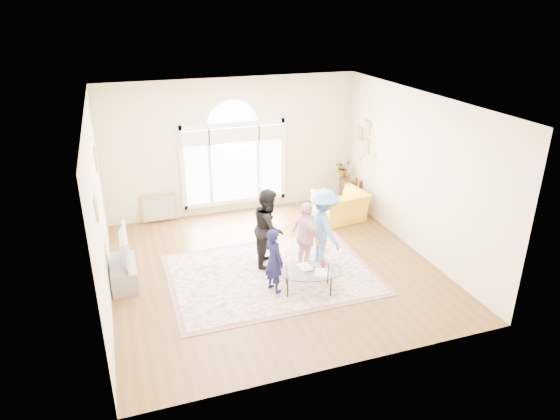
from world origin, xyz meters
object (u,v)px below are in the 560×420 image
object	(u,v)px
tv_console	(124,273)
coffee_table	(308,271)
area_rug	(271,274)
television	(121,248)
armchair	(341,206)

from	to	relation	value
tv_console	coffee_table	xyz separation A→B (m)	(3.07, -1.31, 0.19)
area_rug	television	size ratio (longest dim) A/B	3.42
television	area_rug	bearing A→B (deg)	-12.14
television	coffee_table	world-z (taller)	television
tv_console	coffee_table	size ratio (longest dim) A/B	0.74
tv_console	television	xyz separation A→B (m)	(0.01, -0.00, 0.51)
area_rug	armchair	distance (m)	2.98
tv_console	armchair	distance (m)	5.09
area_rug	television	world-z (taller)	television
tv_console	armchair	bearing A→B (deg)	14.82
tv_console	television	world-z (taller)	television
tv_console	armchair	size ratio (longest dim) A/B	0.92
television	coffee_table	size ratio (longest dim) A/B	0.78
armchair	area_rug	bearing A→B (deg)	31.39
television	armchair	xyz separation A→B (m)	(4.92, 1.30, -0.37)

